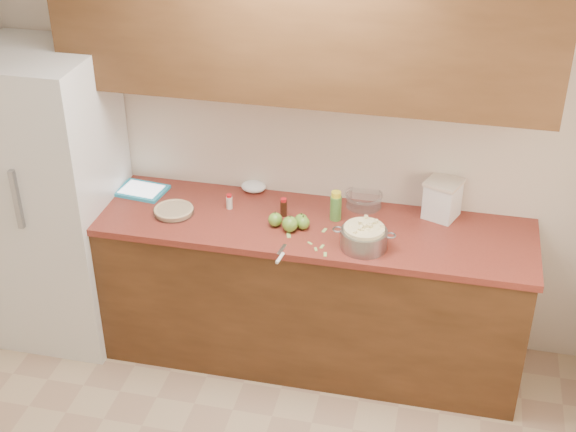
% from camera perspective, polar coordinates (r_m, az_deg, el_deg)
% --- Properties ---
extents(room_shell, '(3.60, 3.60, 3.60)m').
position_cam_1_polar(room_shell, '(3.05, -5.45, -8.13)').
color(room_shell, tan).
rests_on(room_shell, ground).
extents(counter_run, '(2.64, 0.68, 0.92)m').
position_cam_1_polar(counter_run, '(4.69, 0.46, -5.20)').
color(counter_run, '#553017').
rests_on(counter_run, ground).
extents(upper_cabinets, '(2.60, 0.34, 0.70)m').
position_cam_1_polar(upper_cabinets, '(4.16, 1.02, 12.99)').
color(upper_cabinets, '#56341A').
rests_on(upper_cabinets, room_shell).
extents(fridge, '(0.70, 0.70, 1.80)m').
position_cam_1_polar(fridge, '(4.89, -16.31, 1.13)').
color(fridge, silver).
rests_on(fridge, ground).
extents(pie, '(0.23, 0.23, 0.04)m').
position_cam_1_polar(pie, '(4.55, -8.13, 0.38)').
color(pie, silver).
rests_on(pie, counter_run).
extents(colander, '(0.33, 0.25, 0.12)m').
position_cam_1_polar(colander, '(4.20, 5.41, -1.54)').
color(colander, gray).
rests_on(colander, counter_run).
extents(flour_canister, '(0.23, 0.23, 0.22)m').
position_cam_1_polar(flour_canister, '(4.52, 10.92, 1.22)').
color(flour_canister, white).
rests_on(flour_canister, counter_run).
extents(tablet, '(0.30, 0.24, 0.02)m').
position_cam_1_polar(tablet, '(4.81, -10.37, 1.80)').
color(tablet, '#29A3C9').
rests_on(tablet, counter_run).
extents(paring_knife, '(0.04, 0.19, 0.02)m').
position_cam_1_polar(paring_knife, '(4.13, -0.56, -2.92)').
color(paring_knife, gray).
rests_on(paring_knife, counter_run).
extents(lemon_bottle, '(0.06, 0.06, 0.17)m').
position_cam_1_polar(lemon_bottle, '(4.43, 3.42, 0.70)').
color(lemon_bottle, '#4C8C38').
rests_on(lemon_bottle, counter_run).
extents(cinnamon_shaker, '(0.04, 0.04, 0.09)m').
position_cam_1_polar(cinnamon_shaker, '(4.56, -4.19, 1.02)').
color(cinnamon_shaker, beige).
rests_on(cinnamon_shaker, counter_run).
extents(vanilla_bottle, '(0.04, 0.04, 0.11)m').
position_cam_1_polar(vanilla_bottle, '(4.47, -0.32, 0.62)').
color(vanilla_bottle, black).
rests_on(vanilla_bottle, counter_run).
extents(mixing_bowl, '(0.22, 0.22, 0.08)m').
position_cam_1_polar(mixing_bowl, '(4.59, 5.42, 1.21)').
color(mixing_bowl, silver).
rests_on(mixing_bowl, counter_run).
extents(paper_towel, '(0.17, 0.15, 0.06)m').
position_cam_1_polar(paper_towel, '(4.74, -2.46, 2.11)').
color(paper_towel, white).
rests_on(paper_towel, counter_run).
extents(apple_left, '(0.08, 0.08, 0.09)m').
position_cam_1_polar(apple_left, '(4.38, -0.91, -0.26)').
color(apple_left, olive).
rests_on(apple_left, counter_run).
extents(apple_center, '(0.07, 0.07, 0.09)m').
position_cam_1_polar(apple_center, '(4.36, 1.08, -0.49)').
color(apple_center, olive).
rests_on(apple_center, counter_run).
extents(apple_front, '(0.09, 0.09, 0.10)m').
position_cam_1_polar(apple_front, '(4.33, 0.14, -0.58)').
color(apple_front, olive).
rests_on(apple_front, counter_run).
extents(apple_extra, '(0.08, 0.08, 0.09)m').
position_cam_1_polar(apple_extra, '(4.38, 0.95, -0.32)').
color(apple_extra, olive).
rests_on(apple_extra, counter_run).
extents(peel_a, '(0.03, 0.03, 0.00)m').
position_cam_1_polar(peel_a, '(4.25, 1.57, -1.94)').
color(peel_a, '#9CC45F').
rests_on(peel_a, counter_run).
extents(peel_b, '(0.02, 0.04, 0.00)m').
position_cam_1_polar(peel_b, '(4.20, 1.99, -2.37)').
color(peel_b, '#9CC45F').
rests_on(peel_b, counter_run).
extents(peel_c, '(0.02, 0.04, 0.00)m').
position_cam_1_polar(peel_c, '(4.16, 2.66, -2.74)').
color(peel_c, '#9CC45F').
rests_on(peel_c, counter_run).
extents(peel_d, '(0.04, 0.06, 0.00)m').
position_cam_1_polar(peel_d, '(4.32, 0.05, -1.38)').
color(peel_d, '#9CC45F').
rests_on(peel_d, counter_run).
extents(peel_e, '(0.03, 0.05, 0.00)m').
position_cam_1_polar(peel_e, '(4.36, 2.61, -1.02)').
color(peel_e, '#9CC45F').
rests_on(peel_e, counter_run).
extents(peel_f, '(0.02, 0.04, 0.00)m').
position_cam_1_polar(peel_f, '(4.22, 2.44, -2.19)').
color(peel_f, '#9CC45F').
rests_on(peel_f, counter_run).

